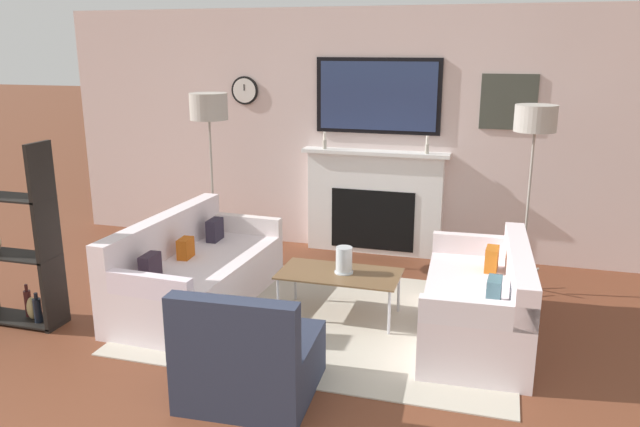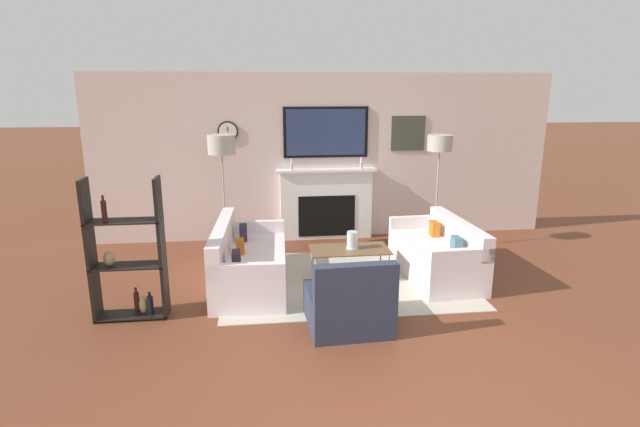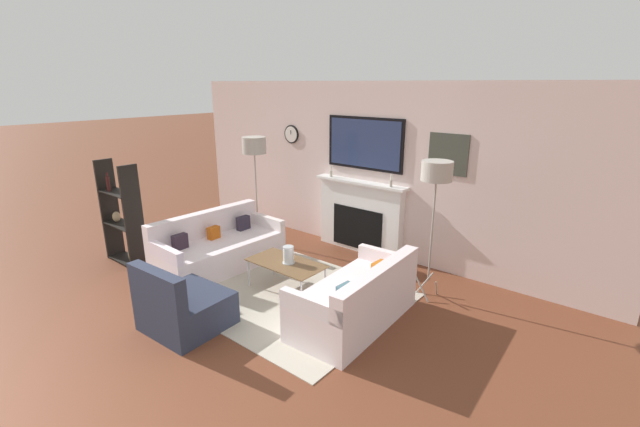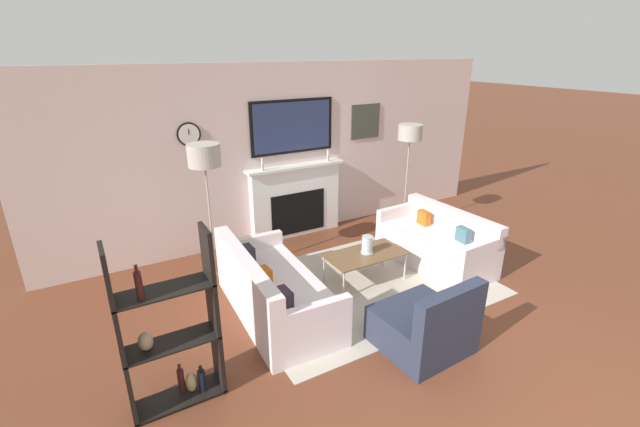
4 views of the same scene
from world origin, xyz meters
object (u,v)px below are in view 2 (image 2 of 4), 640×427
(armchair, at_px, (349,305))
(shelf_unit, at_px, (127,258))
(floor_lamp_right, at_px, (440,145))
(couch_right, at_px, (438,256))
(floor_lamp_left, at_px, (222,146))
(coffee_table, at_px, (350,251))
(hurricane_candle, at_px, (352,241))
(couch_left, at_px, (247,264))

(armchair, distance_m, shelf_unit, 2.44)
(floor_lamp_right, bearing_deg, shelf_unit, -155.21)
(couch_right, relative_size, floor_lamp_left, 0.92)
(floor_lamp_right, bearing_deg, armchair, -126.23)
(couch_right, distance_m, coffee_table, 1.19)
(coffee_table, bearing_deg, armchair, -100.37)
(hurricane_candle, distance_m, shelf_unit, 2.78)
(couch_right, height_order, floor_lamp_left, floor_lamp_left)
(hurricane_candle, distance_m, floor_lamp_left, 2.30)
(couch_left, relative_size, floor_lamp_left, 1.05)
(couch_right, bearing_deg, coffee_table, 176.28)
(coffee_table, bearing_deg, hurricane_candle, 24.38)
(couch_left, height_order, couch_right, couch_left)
(couch_right, bearing_deg, hurricane_candle, 175.39)
(couch_right, height_order, floor_lamp_right, floor_lamp_right)
(couch_right, relative_size, armchair, 1.91)
(floor_lamp_left, height_order, floor_lamp_right, floor_lamp_left)
(coffee_table, relative_size, floor_lamp_left, 0.57)
(coffee_table, bearing_deg, couch_left, -176.73)
(couch_left, xyz_separation_m, coffee_table, (1.34, 0.08, 0.10))
(couch_left, xyz_separation_m, floor_lamp_left, (-0.34, 1.12, 1.37))
(floor_lamp_left, relative_size, floor_lamp_right, 1.02)
(couch_left, height_order, coffee_table, couch_left)
(couch_left, bearing_deg, armchair, -50.68)
(coffee_table, height_order, hurricane_candle, hurricane_candle)
(shelf_unit, bearing_deg, floor_lamp_right, 24.79)
(shelf_unit, bearing_deg, couch_right, 11.79)
(couch_left, relative_size, hurricane_candle, 8.30)
(floor_lamp_right, bearing_deg, couch_right, -107.38)
(hurricane_candle, height_order, shelf_unit, shelf_unit)
(shelf_unit, bearing_deg, coffee_table, 18.44)
(couch_right, height_order, shelf_unit, shelf_unit)
(floor_lamp_left, bearing_deg, couch_right, -21.32)
(coffee_table, bearing_deg, couch_right, -3.72)
(floor_lamp_left, bearing_deg, shelf_unit, -115.64)
(coffee_table, distance_m, floor_lamp_left, 2.35)
(armchair, bearing_deg, floor_lamp_left, 120.24)
(couch_left, xyz_separation_m, hurricane_candle, (1.38, 0.09, 0.23))
(armchair, relative_size, floor_lamp_right, 0.49)
(couch_right, xyz_separation_m, floor_lamp_right, (0.35, 1.12, 1.34))
(floor_lamp_left, distance_m, shelf_unit, 2.32)
(armchair, height_order, shelf_unit, shelf_unit)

